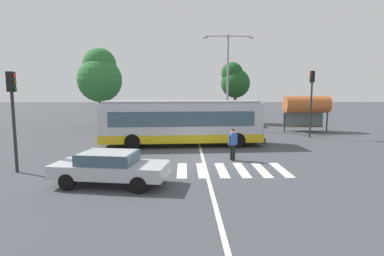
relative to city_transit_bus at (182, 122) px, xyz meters
name	(u,v)px	position (x,y,z in m)	size (l,w,h in m)	color
ground_plane	(202,160)	(1.16, -4.42, -1.59)	(160.00, 160.00, 0.00)	#424449
city_transit_bus	(182,122)	(0.00, 0.00, 0.00)	(11.00, 3.20, 3.06)	black
pedestrian_crossing_street	(233,143)	(2.79, -4.58, -0.62)	(0.53, 0.41, 1.72)	black
foreground_sedan	(110,166)	(-2.77, -8.84, -0.82)	(4.73, 2.50, 1.35)	black
parked_car_silver	(168,118)	(-1.51, 11.89, -0.82)	(1.94, 4.53, 1.35)	black
parked_car_blue	(195,118)	(1.28, 11.88, -0.82)	(2.01, 4.57, 1.35)	black
parked_car_red	(219,118)	(3.91, 11.83, -0.82)	(2.00, 4.56, 1.35)	black
parked_car_charcoal	(245,118)	(6.61, 11.83, -0.82)	(2.25, 4.66, 1.35)	black
traffic_light_near_corner	(13,105)	(-7.55, -6.77, 1.50)	(0.33, 0.32, 4.60)	#28282B
traffic_light_far_corner	(311,94)	(10.22, 3.42, 1.91)	(0.33, 0.32, 5.26)	#28282B
bus_stop_shelter	(307,105)	(11.27, 6.98, 0.83)	(4.02, 1.54, 3.25)	#28282B
twin_arm_street_lamp	(228,71)	(4.24, 8.34, 3.90)	(4.93, 0.32, 8.85)	#939399
background_tree_left	(100,76)	(-8.38, 11.09, 3.64)	(4.46, 4.46, 8.00)	brown
background_tree_right	(234,81)	(5.87, 14.54, 3.25)	(3.28, 3.28, 6.90)	brown
crosswalk_painted_stripes	(212,170)	(1.50, -6.62, -1.58)	(7.07, 2.77, 0.01)	silver
lane_center_line	(201,152)	(1.21, -2.42, -1.58)	(0.16, 24.00, 0.01)	silver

